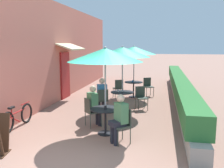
# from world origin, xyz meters

# --- Properties ---
(ground_plane) EXTENTS (120.00, 120.00, 0.00)m
(ground_plane) POSITION_xyz_m (0.00, 0.00, 0.00)
(ground_plane) COLOR #936B5B
(cafe_facade_wall) EXTENTS (0.98, 13.97, 4.20)m
(cafe_facade_wall) POSITION_xyz_m (-2.54, 6.85, 2.09)
(cafe_facade_wall) COLOR #C66B5B
(cafe_facade_wall) RESTS_ON ground_plane
(planter_hedge) EXTENTS (0.60, 12.97, 1.01)m
(planter_hedge) POSITION_xyz_m (2.75, 6.88, 0.54)
(planter_hedge) COLOR gray
(planter_hedge) RESTS_ON ground_plane
(patio_table_near) EXTENTS (0.84, 0.84, 0.72)m
(patio_table_near) POSITION_xyz_m (0.46, 2.04, 0.54)
(patio_table_near) COLOR black
(patio_table_near) RESTS_ON ground_plane
(patio_umbrella_near) EXTENTS (2.01, 2.01, 2.40)m
(patio_umbrella_near) POSITION_xyz_m (0.46, 2.04, 2.18)
(patio_umbrella_near) COLOR #B7B7BC
(patio_umbrella_near) RESTS_ON ground_plane
(cafe_chair_near_left) EXTENTS (0.56, 0.56, 0.87)m
(cafe_chair_near_left) POSITION_xyz_m (1.02, 1.52, 0.52)
(cafe_chair_near_left) COLOR #384238
(cafe_chair_near_left) RESTS_ON ground_plane
(seated_patron_near_left) EXTENTS (0.51, 0.51, 1.25)m
(seated_patron_near_left) POSITION_xyz_m (0.94, 1.45, 0.69)
(seated_patron_near_left) COLOR #23232D
(seated_patron_near_left) RESTS_ON ground_plane
(cafe_chair_near_right) EXTENTS (0.56, 0.56, 0.87)m
(cafe_chair_near_right) POSITION_xyz_m (-0.11, 2.56, 0.52)
(cafe_chair_near_right) COLOR #384238
(cafe_chair_near_right) RESTS_ON ground_plane
(seated_patron_near_right) EXTENTS (0.51, 0.51, 1.25)m
(seated_patron_near_right) POSITION_xyz_m (-0.02, 2.63, 0.69)
(seated_patron_near_right) COLOR #23232D
(seated_patron_near_right) RESTS_ON ground_plane
(coffee_cup_near) EXTENTS (0.07, 0.07, 0.09)m
(coffee_cup_near) POSITION_xyz_m (0.47, 1.98, 0.76)
(coffee_cup_near) COLOR #232328
(coffee_cup_near) RESTS_ON patio_table_near
(patio_table_mid) EXTENTS (0.84, 0.84, 0.72)m
(patio_table_mid) POSITION_xyz_m (0.54, 4.51, 0.54)
(patio_table_mid) COLOR black
(patio_table_mid) RESTS_ON ground_plane
(patio_umbrella_mid) EXTENTS (2.01, 2.01, 2.40)m
(patio_umbrella_mid) POSITION_xyz_m (0.54, 4.51, 2.18)
(patio_umbrella_mid) COLOR #B7B7BC
(patio_umbrella_mid) RESTS_ON ground_plane
(cafe_chair_mid_left) EXTENTS (0.53, 0.53, 0.87)m
(cafe_chair_mid_left) POSITION_xyz_m (-0.12, 4.13, 0.52)
(cafe_chair_mid_left) COLOR #384238
(cafe_chair_mid_left) RESTS_ON ground_plane
(seated_patron_mid_left) EXTENTS (0.46, 0.50, 1.25)m
(seated_patron_mid_left) POSITION_xyz_m (-0.17, 4.23, 0.69)
(seated_patron_mid_left) COLOR #23232D
(seated_patron_mid_left) RESTS_ON ground_plane
(cafe_chair_mid_right) EXTENTS (0.53, 0.53, 0.87)m
(cafe_chair_mid_right) POSITION_xyz_m (1.20, 4.89, 0.52)
(cafe_chair_mid_right) COLOR #384238
(cafe_chair_mid_right) RESTS_ON ground_plane
(coffee_cup_mid) EXTENTS (0.07, 0.07, 0.09)m
(coffee_cup_mid) POSITION_xyz_m (0.39, 4.45, 0.76)
(coffee_cup_mid) COLOR white
(coffee_cup_mid) RESTS_ON patio_table_mid
(patio_table_far) EXTENTS (0.84, 0.84, 0.72)m
(patio_table_far) POSITION_xyz_m (0.68, 7.05, 0.54)
(patio_table_far) COLOR black
(patio_table_far) RESTS_ON ground_plane
(patio_umbrella_far) EXTENTS (2.01, 2.01, 2.40)m
(patio_umbrella_far) POSITION_xyz_m (0.68, 7.05, 2.18)
(patio_umbrella_far) COLOR #B7B7BC
(patio_umbrella_far) RESTS_ON ground_plane
(cafe_chair_far_left) EXTENTS (0.54, 0.54, 0.87)m
(cafe_chair_far_left) POSITION_xyz_m (0.03, 6.65, 0.52)
(cafe_chair_far_left) COLOR #384238
(cafe_chair_far_left) RESTS_ON ground_plane
(cafe_chair_far_right) EXTENTS (0.54, 0.54, 0.87)m
(cafe_chair_far_right) POSITION_xyz_m (1.33, 7.46, 0.52)
(cafe_chair_far_right) COLOR #384238
(cafe_chair_far_right) RESTS_ON ground_plane
(coffee_cup_far) EXTENTS (0.07, 0.07, 0.09)m
(coffee_cup_far) POSITION_xyz_m (0.64, 6.95, 0.76)
(coffee_cup_far) COLOR teal
(coffee_cup_far) RESTS_ON patio_table_far
(bicycle_leaning) EXTENTS (0.10, 1.63, 0.71)m
(bicycle_leaning) POSITION_xyz_m (-2.20, 2.01, 0.33)
(bicycle_leaning) COLOR black
(bicycle_leaning) RESTS_ON ground_plane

